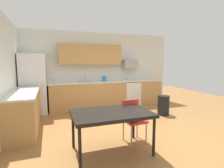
% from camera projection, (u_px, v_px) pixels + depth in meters
% --- Properties ---
extents(ground_plane, '(12.00, 12.00, 0.00)m').
position_uv_depth(ground_plane, '(126.00, 129.00, 4.29)').
color(ground_plane, '#9E6B38').
extents(wall_back, '(5.80, 0.10, 2.70)m').
position_uv_depth(wall_back, '(97.00, 70.00, 6.60)').
color(wall_back, silver).
rests_on(wall_back, ground).
extents(cabinet_run_back, '(2.68, 0.60, 0.90)m').
position_uv_depth(cabinet_run_back, '(89.00, 96.00, 6.25)').
color(cabinet_run_back, tan).
rests_on(cabinet_run_back, ground).
extents(cabinet_run_back_right, '(0.87, 0.60, 0.90)m').
position_uv_depth(cabinet_run_back_right, '(147.00, 92.00, 7.04)').
color(cabinet_run_back_right, tan).
rests_on(cabinet_run_back_right, ground).
extents(cabinet_run_left, '(0.60, 2.00, 0.90)m').
position_uv_depth(cabinet_run_left, '(25.00, 112.00, 4.21)').
color(cabinet_run_left, tan).
rests_on(cabinet_run_left, ground).
extents(countertop_back, '(4.80, 0.64, 0.04)m').
position_uv_depth(countertop_back, '(100.00, 82.00, 6.32)').
color(countertop_back, silver).
rests_on(countertop_back, cabinet_run_back).
extents(countertop_left, '(0.64, 2.00, 0.04)m').
position_uv_depth(countertop_left, '(23.00, 92.00, 4.15)').
color(countertop_left, silver).
rests_on(countertop_left, cabinet_run_left).
extents(upper_cabinets_back, '(2.20, 0.34, 0.70)m').
position_uv_depth(upper_cabinets_back, '(90.00, 54.00, 6.22)').
color(upper_cabinets_back, tan).
extents(refrigerator, '(0.76, 0.70, 1.88)m').
position_uv_depth(refrigerator, '(34.00, 84.00, 5.52)').
color(refrigerator, white).
rests_on(refrigerator, ground).
extents(oven_range, '(0.60, 0.60, 0.91)m').
position_uv_depth(oven_range, '(131.00, 93.00, 6.79)').
color(oven_range, white).
rests_on(oven_range, ground).
extents(microwave, '(0.54, 0.36, 0.32)m').
position_uv_depth(microwave, '(130.00, 64.00, 6.75)').
color(microwave, '#9EA0A5').
extents(sink_basin, '(0.48, 0.40, 0.14)m').
position_uv_depth(sink_basin, '(86.00, 84.00, 6.17)').
color(sink_basin, '#A5A8AD').
rests_on(sink_basin, countertop_back).
extents(sink_faucet, '(0.02, 0.02, 0.24)m').
position_uv_depth(sink_faucet, '(85.00, 79.00, 6.31)').
color(sink_faucet, '#B2B5BA').
rests_on(sink_faucet, countertop_back).
extents(dining_table, '(1.40, 0.90, 0.75)m').
position_uv_depth(dining_table, '(112.00, 115.00, 3.16)').
color(dining_table, black).
rests_on(dining_table, ground).
extents(chair_near_table, '(0.43, 0.43, 0.85)m').
position_uv_depth(chair_near_table, '(133.00, 117.00, 3.64)').
color(chair_near_table, red).
rests_on(chair_near_table, ground).
extents(trash_bin, '(0.36, 0.36, 0.60)m').
position_uv_depth(trash_bin, '(163.00, 105.00, 5.47)').
color(trash_bin, black).
rests_on(trash_bin, ground).
extents(kettle, '(0.14, 0.14, 0.20)m').
position_uv_depth(kettle, '(104.00, 79.00, 6.42)').
color(kettle, '#198CBF').
rests_on(kettle, countertop_back).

